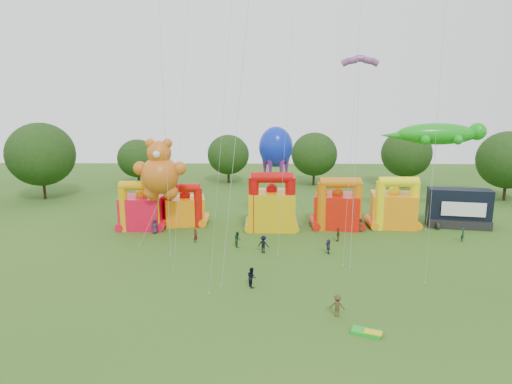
{
  "coord_description": "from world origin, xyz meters",
  "views": [
    {
      "loc": [
        -1.6,
        -28.34,
        16.31
      ],
      "look_at": [
        -2.29,
        18.0,
        6.34
      ],
      "focal_mm": 32.0,
      "sensor_mm": 36.0,
      "label": 1
    }
  ],
  "objects_px": {
    "bouncy_castle_2": "(272,207)",
    "gecko_kite": "(433,165)",
    "spectator_0": "(155,226)",
    "stage_trailer": "(459,209)",
    "spectator_4": "(338,235)",
    "octopus_kite": "(285,176)",
    "bouncy_castle_0": "(142,210)",
    "teddy_bear_kite": "(158,182)"
  },
  "relations": [
    {
      "from": "gecko_kite",
      "to": "bouncy_castle_0",
      "type": "bearing_deg",
      "value": -173.71
    },
    {
      "from": "bouncy_castle_2",
      "to": "octopus_kite",
      "type": "bearing_deg",
      "value": 57.04
    },
    {
      "from": "gecko_kite",
      "to": "octopus_kite",
      "type": "distance_m",
      "value": 19.21
    },
    {
      "from": "gecko_kite",
      "to": "octopus_kite",
      "type": "bearing_deg",
      "value": -175.74
    },
    {
      "from": "bouncy_castle_2",
      "to": "stage_trailer",
      "type": "xyz_separation_m",
      "value": [
        23.38,
        1.36,
        -0.43
      ]
    },
    {
      "from": "octopus_kite",
      "to": "bouncy_castle_0",
      "type": "bearing_deg",
      "value": -171.54
    },
    {
      "from": "teddy_bear_kite",
      "to": "octopus_kite",
      "type": "relative_size",
      "value": 0.92
    },
    {
      "from": "bouncy_castle_0",
      "to": "bouncy_castle_2",
      "type": "relative_size",
      "value": 0.85
    },
    {
      "from": "spectator_0",
      "to": "teddy_bear_kite",
      "type": "bearing_deg",
      "value": -42.31
    },
    {
      "from": "spectator_0",
      "to": "spectator_4",
      "type": "relative_size",
      "value": 1.12
    },
    {
      "from": "bouncy_castle_0",
      "to": "spectator_4",
      "type": "distance_m",
      "value": 23.93
    },
    {
      "from": "stage_trailer",
      "to": "spectator_4",
      "type": "distance_m",
      "value": 17.14
    },
    {
      "from": "bouncy_castle_2",
      "to": "octopus_kite",
      "type": "xyz_separation_m",
      "value": [
        1.69,
        2.61,
        3.35
      ]
    },
    {
      "from": "teddy_bear_kite",
      "to": "spectator_0",
      "type": "relative_size",
      "value": 6.44
    },
    {
      "from": "bouncy_castle_2",
      "to": "gecko_kite",
      "type": "bearing_deg",
      "value": 10.97
    },
    {
      "from": "teddy_bear_kite",
      "to": "spectator_0",
      "type": "distance_m",
      "value": 5.5
    },
    {
      "from": "teddy_bear_kite",
      "to": "spectator_4",
      "type": "relative_size",
      "value": 7.22
    },
    {
      "from": "bouncy_castle_2",
      "to": "teddy_bear_kite",
      "type": "height_order",
      "value": "teddy_bear_kite"
    },
    {
      "from": "bouncy_castle_2",
      "to": "gecko_kite",
      "type": "xyz_separation_m",
      "value": [
        20.81,
        4.03,
        4.62
      ]
    },
    {
      "from": "bouncy_castle_0",
      "to": "stage_trailer",
      "type": "distance_m",
      "value": 39.39
    },
    {
      "from": "spectator_4",
      "to": "stage_trailer",
      "type": "bearing_deg",
      "value": 132.85
    },
    {
      "from": "stage_trailer",
      "to": "octopus_kite",
      "type": "relative_size",
      "value": 0.63
    },
    {
      "from": "bouncy_castle_2",
      "to": "gecko_kite",
      "type": "relative_size",
      "value": 0.53
    },
    {
      "from": "bouncy_castle_2",
      "to": "stage_trailer",
      "type": "relative_size",
      "value": 0.94
    },
    {
      "from": "gecko_kite",
      "to": "spectator_4",
      "type": "bearing_deg",
      "value": -146.8
    },
    {
      "from": "stage_trailer",
      "to": "octopus_kite",
      "type": "xyz_separation_m",
      "value": [
        -21.69,
        1.25,
        3.79
      ]
    },
    {
      "from": "bouncy_castle_0",
      "to": "octopus_kite",
      "type": "distance_m",
      "value": 18.27
    },
    {
      "from": "teddy_bear_kite",
      "to": "bouncy_castle_0",
      "type": "bearing_deg",
      "value": 137.47
    },
    {
      "from": "gecko_kite",
      "to": "teddy_bear_kite",
      "type": "bearing_deg",
      "value": -169.05
    },
    {
      "from": "stage_trailer",
      "to": "gecko_kite",
      "type": "relative_size",
      "value": 0.57
    },
    {
      "from": "bouncy_castle_2",
      "to": "spectator_4",
      "type": "height_order",
      "value": "bouncy_castle_2"
    },
    {
      "from": "gecko_kite",
      "to": "spectator_0",
      "type": "xyz_separation_m",
      "value": [
        -34.77,
        -6.18,
        -6.5
      ]
    },
    {
      "from": "teddy_bear_kite",
      "to": "gecko_kite",
      "type": "height_order",
      "value": "gecko_kite"
    },
    {
      "from": "spectator_0",
      "to": "spectator_4",
      "type": "xyz_separation_m",
      "value": [
        21.39,
        -2.58,
        -0.1
      ]
    },
    {
      "from": "bouncy_castle_0",
      "to": "bouncy_castle_2",
      "type": "height_order",
      "value": "bouncy_castle_2"
    },
    {
      "from": "bouncy_castle_0",
      "to": "spectator_0",
      "type": "height_order",
      "value": "bouncy_castle_0"
    },
    {
      "from": "stage_trailer",
      "to": "spectator_0",
      "type": "height_order",
      "value": "stage_trailer"
    },
    {
      "from": "teddy_bear_kite",
      "to": "stage_trailer",
      "type": "bearing_deg",
      "value": 6.11
    },
    {
      "from": "teddy_bear_kite",
      "to": "gecko_kite",
      "type": "bearing_deg",
      "value": 10.95
    },
    {
      "from": "bouncy_castle_2",
      "to": "teddy_bear_kite",
      "type": "relative_size",
      "value": 0.64
    },
    {
      "from": "stage_trailer",
      "to": "spectator_0",
      "type": "distance_m",
      "value": 37.53
    },
    {
      "from": "bouncy_castle_2",
      "to": "spectator_4",
      "type": "bearing_deg",
      "value": -32.46
    }
  ]
}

